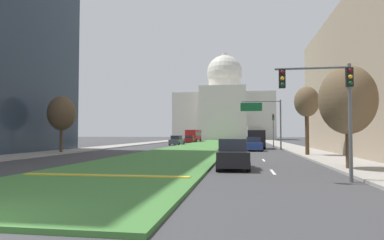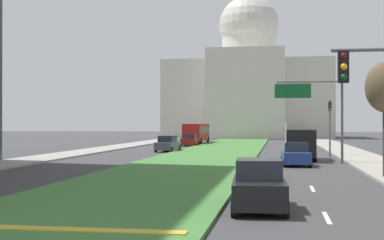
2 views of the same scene
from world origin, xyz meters
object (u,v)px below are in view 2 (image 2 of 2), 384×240
(city_bus, at_px, (196,132))
(sedan_distant, at_px, (168,144))
(sedan_lead_stopped, at_px, (259,186))
(traffic_light_far_right, at_px, (330,121))
(sedan_midblock, at_px, (296,155))
(box_truck_delivery, at_px, (300,140))
(sedan_far_horizon, at_px, (189,140))
(overhead_guide_sign, at_px, (317,103))
(capitol_building, at_px, (249,87))

(city_bus, bearing_deg, sedan_distant, -89.12)
(sedan_lead_stopped, relative_size, city_bus, 0.40)
(traffic_light_far_right, height_order, sedan_midblock, traffic_light_far_right)
(city_bus, bearing_deg, box_truck_delivery, -68.02)
(sedan_far_horizon, bearing_deg, overhead_guide_sign, -63.13)
(capitol_building, xyz_separation_m, sedan_far_horizon, (-5.45, -44.77, -9.85))
(traffic_light_far_right, relative_size, sedan_lead_stopped, 1.19)
(overhead_guide_sign, distance_m, sedan_midblock, 5.20)
(sedan_lead_stopped, bearing_deg, sedan_far_horizon, 101.93)
(capitol_building, relative_size, city_bus, 3.10)
(sedan_lead_stopped, distance_m, sedan_far_horizon, 54.21)
(sedan_midblock, distance_m, city_bus, 42.92)
(traffic_light_far_right, height_order, sedan_distant, traffic_light_far_right)
(sedan_midblock, relative_size, sedan_far_horizon, 1.01)
(overhead_guide_sign, relative_size, sedan_distant, 1.44)
(traffic_light_far_right, height_order, sedan_far_horizon, traffic_light_far_right)
(sedan_distant, bearing_deg, sedan_lead_stopped, -73.76)
(sedan_midblock, bearing_deg, sedan_distant, 126.58)
(sedan_distant, bearing_deg, traffic_light_far_right, -21.08)
(traffic_light_far_right, distance_m, sedan_far_horizon, 26.88)
(sedan_midblock, bearing_deg, sedan_far_horizon, 112.08)
(capitol_building, bearing_deg, traffic_light_far_right, -80.46)
(overhead_guide_sign, bearing_deg, sedan_distant, 135.48)
(sedan_lead_stopped, distance_m, sedan_midblock, 20.83)
(sedan_distant, bearing_deg, box_truck_delivery, -39.84)
(overhead_guide_sign, xyz_separation_m, box_truck_delivery, (-1.18, 3.19, -2.95))
(sedan_lead_stopped, height_order, city_bus, city_bus)
(sedan_distant, xyz_separation_m, sedan_far_horizon, (-0.05, 14.71, -0.03))
(sedan_lead_stopped, height_order, sedan_far_horizon, sedan_lead_stopped)
(overhead_guide_sign, distance_m, sedan_distant, 21.05)
(capitol_building, distance_m, sedan_far_horizon, 46.17)
(capitol_building, relative_size, sedan_midblock, 7.78)
(traffic_light_far_right, xyz_separation_m, sedan_midblock, (-3.41, -11.24, -2.52))
(overhead_guide_sign, distance_m, sedan_far_horizon, 32.98)
(capitol_building, relative_size, traffic_light_far_right, 6.55)
(capitol_building, xyz_separation_m, city_bus, (-5.76, -36.31, -8.86))
(sedan_distant, xyz_separation_m, box_truck_delivery, (13.57, -11.33, 0.87))
(traffic_light_far_right, relative_size, box_truck_delivery, 0.81)
(sedan_midblock, height_order, city_bus, city_bus)
(overhead_guide_sign, relative_size, box_truck_delivery, 1.02)
(capitol_building, relative_size, sedan_lead_stopped, 7.77)
(sedan_midblock, xyz_separation_m, box_truck_delivery, (0.52, 6.26, 0.88))
(sedan_far_horizon, bearing_deg, box_truck_delivery, -62.38)
(overhead_guide_sign, bearing_deg, box_truck_delivery, 110.39)
(capitol_building, relative_size, sedan_distant, 7.57)
(sedan_lead_stopped, height_order, sedan_midblock, sedan_lead_stopped)
(sedan_midblock, distance_m, box_truck_delivery, 6.34)
(traffic_light_far_right, relative_size, sedan_distant, 1.15)
(capitol_building, xyz_separation_m, overhead_guide_sign, (9.35, -74.00, -6.00))
(capitol_building, xyz_separation_m, sedan_distant, (-5.41, -59.48, -9.82))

